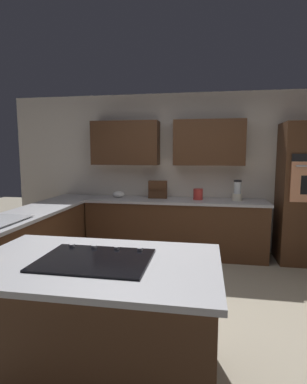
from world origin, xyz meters
TOP-DOWN VIEW (x-y plane):
  - ground_plane at (0.00, 0.00)m, footprint 14.00×14.00m
  - wall_back at (0.07, -2.04)m, footprint 6.00×0.44m
  - lower_cabinets_back at (0.10, -1.72)m, footprint 2.80×0.60m
  - countertop_back at (0.10, -1.72)m, footprint 2.84×0.64m
  - lower_cabinets_side at (1.82, -0.55)m, footprint 0.60×2.90m
  - countertop_side at (1.82, -0.55)m, footprint 0.64×2.94m
  - island_base at (0.38, 1.11)m, footprint 1.64×0.97m
  - island_top at (0.38, 1.11)m, footprint 1.72×1.05m
  - cooktop at (0.38, 1.10)m, footprint 0.76×0.56m
  - blender at (-0.85, -1.77)m, footprint 0.15×0.15m
  - mixing_bowl at (1.05, -1.77)m, footprint 0.19×0.19m
  - spice_rack at (0.40, -1.80)m, footprint 0.30×0.11m
  - kettle at (-0.25, -1.77)m, footprint 0.15×0.15m

SIDE VIEW (x-z plane):
  - ground_plane at x=0.00m, z-range 0.00..0.00m
  - lower_cabinets_back at x=0.10m, z-range 0.00..0.86m
  - lower_cabinets_side at x=1.82m, z-range 0.00..0.86m
  - island_base at x=0.38m, z-range 0.00..0.86m
  - countertop_back at x=0.10m, z-range 0.86..0.90m
  - countertop_side at x=1.82m, z-range 0.86..0.90m
  - island_top at x=0.38m, z-range 0.86..0.90m
  - cooktop at x=0.38m, z-range 0.89..0.92m
  - mixing_bowl at x=1.05m, z-range 0.90..1.01m
  - kettle at x=-0.25m, z-range 0.90..1.07m
  - blender at x=-0.85m, z-range 0.88..1.20m
  - spice_rack at x=0.40m, z-range 0.90..1.19m
  - wall_back at x=0.07m, z-range 0.12..2.72m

